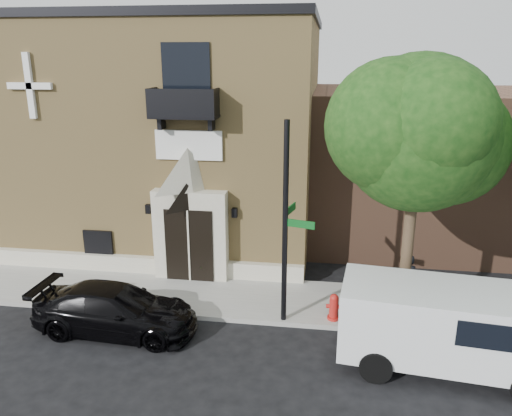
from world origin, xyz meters
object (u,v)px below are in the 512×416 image
Objects in this scene: black_sedan at (116,310)px; fire_hydrant at (334,307)px; cargo_van at (458,327)px; street_sign at (286,225)px; pedestrian_near at (406,282)px; dumpster at (469,308)px.

fire_hydrant is at bearing -75.93° from black_sedan.
cargo_van is 3.65m from fire_hydrant.
pedestrian_near is at bearing 31.43° from street_sign.
cargo_van is 2.92m from pedestrian_near.
black_sedan is at bearing -169.92° from dumpster.
cargo_van is 2.99× the size of pedestrian_near.
street_sign reaches higher than black_sedan.
street_sign is (-4.53, 1.67, 1.94)m from cargo_van.
dumpster is at bearing 16.52° from street_sign.
cargo_van is 5.20m from street_sign.
black_sedan is 9.41m from cargo_van.
pedestrian_near reaches higher than black_sedan.
fire_hydrant is 0.39× the size of dumpster.
cargo_van is at bearing -91.23° from black_sedan.
street_sign is at bearing -74.79° from black_sedan.
black_sedan is 6.46m from fire_hydrant.
street_sign is at bearing -171.78° from fire_hydrant.
dumpster is (0.79, 1.86, -0.41)m from cargo_van.
dumpster is at bearing -80.55° from black_sedan.
cargo_van reaches higher than pedestrian_near.
black_sedan is 0.85× the size of cargo_van.
dumpster is 1.92m from pedestrian_near.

